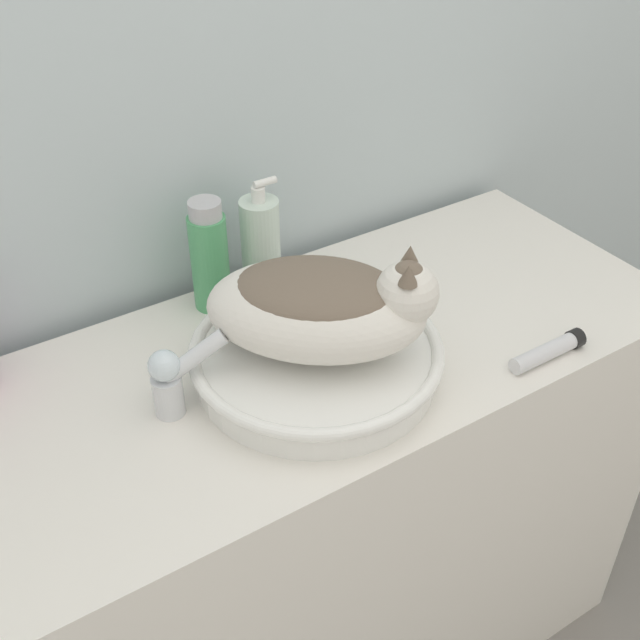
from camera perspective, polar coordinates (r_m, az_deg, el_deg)
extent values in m
cube|color=silver|center=(1.33, -8.46, 16.82)|extent=(8.00, 0.05, 2.40)
cube|color=white|center=(1.56, -0.71, -14.65)|extent=(1.27, 0.51, 0.85)
cylinder|color=white|center=(1.20, -0.27, -2.99)|extent=(0.36, 0.36, 0.05)
torus|color=white|center=(1.19, -0.27, -2.07)|extent=(0.38, 0.38, 0.02)
ellipsoid|color=silver|center=(1.15, -0.28, 0.75)|extent=(0.37, 0.36, 0.12)
ellipsoid|color=#6B5B4C|center=(1.13, -0.29, 2.17)|extent=(0.29, 0.28, 0.06)
sphere|color=silver|center=(1.12, 6.20, 1.92)|extent=(0.09, 0.09, 0.09)
sphere|color=#6B5B4C|center=(1.10, 6.29, 2.99)|extent=(0.05, 0.05, 0.05)
cone|color=#6B5B4C|center=(1.07, 6.31, 3.23)|extent=(0.03, 0.03, 0.03)
cone|color=#6B5B4C|center=(1.11, 6.41, 4.63)|extent=(0.03, 0.03, 0.03)
cylinder|color=#6B5B4C|center=(1.26, -4.75, 1.72)|extent=(0.16, 0.12, 0.03)
cylinder|color=silver|center=(1.16, -10.73, -5.28)|extent=(0.04, 0.04, 0.06)
cylinder|color=silver|center=(1.13, -8.90, -2.60)|extent=(0.10, 0.04, 0.07)
sphere|color=silver|center=(1.12, -11.04, -3.20)|extent=(0.05, 0.05, 0.05)
cylinder|color=#4CA366|center=(1.33, -7.83, 4.08)|extent=(0.06, 0.06, 0.17)
cylinder|color=#B7B7BC|center=(1.28, -8.19, 7.78)|extent=(0.05, 0.05, 0.03)
cylinder|color=silver|center=(1.37, -4.23, 5.29)|extent=(0.07, 0.07, 0.17)
cylinder|color=white|center=(1.32, -4.42, 8.89)|extent=(0.02, 0.02, 0.02)
cylinder|color=white|center=(1.32, -3.94, 9.76)|extent=(0.04, 0.01, 0.01)
cylinder|color=silver|center=(1.29, 15.60, -2.31)|extent=(0.12, 0.03, 0.03)
cylinder|color=black|center=(1.33, 17.68, -1.26)|extent=(0.02, 0.03, 0.03)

